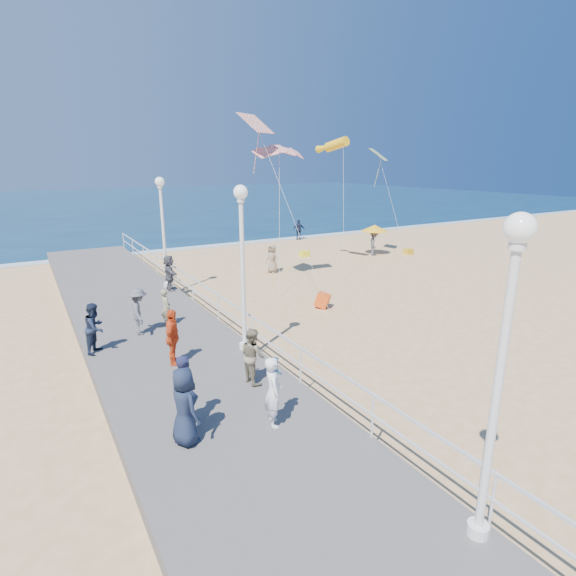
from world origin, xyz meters
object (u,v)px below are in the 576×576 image
spectator_0 (186,390)px  spectator_3 (173,337)px  spectator_7 (95,328)px  spectator_5 (169,273)px  beach_chair_left (305,253)px  lamp_post_near (502,353)px  spectator_4 (184,406)px  beach_walker_b (299,230)px  beach_chair_right (408,251)px  lamp_post_mid (242,252)px  box_kite (323,302)px  toddler_held (275,372)px  lamp_post_far (163,221)px  woman_holding_toddler (273,392)px  beach_walker_c (272,259)px  spectator_1 (253,356)px  spectator_2 (139,312)px  beach_walker_a (374,243)px  spectator_6 (166,307)px  beach_umbrella (375,228)px

spectator_0 → spectator_3: spectator_3 is taller
spectator_7 → spectator_5: bearing=-0.1°
spectator_5 → beach_chair_left: 12.24m
lamp_post_near → spectator_4: size_ratio=3.00×
beach_walker_b → beach_chair_right: size_ratio=3.09×
lamp_post_mid → box_kite: (5.40, 3.24, -3.36)m
toddler_held → beach_walker_b: toddler_held is taller
spectator_3 → lamp_post_far: bearing=16.7°
spectator_0 → box_kite: (8.46, 6.58, -0.97)m
spectator_5 → box_kite: spectator_5 is taller
lamp_post_mid → spectator_0: bearing=-132.4°
woman_holding_toddler → beach_walker_c: woman_holding_toddler is taller
spectator_5 → spectator_1: bearing=-176.9°
beach_walker_b → spectator_2: bearing=76.4°
lamp_post_near → spectator_7: lamp_post_near is taller
spectator_3 → spectator_5: size_ratio=1.02×
lamp_post_far → spectator_5: size_ratio=3.10×
spectator_7 → beach_chair_left: bearing=-19.0°
spectator_4 → beach_walker_a: size_ratio=1.00×
lamp_post_mid → box_kite: lamp_post_mid is taller
lamp_post_mid → spectator_2: lamp_post_mid is taller
toddler_held → spectator_3: (-1.18, 4.28, -0.36)m
box_kite → beach_chair_right: bearing=-11.0°
spectator_5 → lamp_post_mid: bearing=-172.5°
beach_walker_a → box_kite: beach_walker_a is taller
spectator_6 → box_kite: size_ratio=2.38×
spectator_1 → beach_umbrella: 21.33m
lamp_post_far → spectator_7: lamp_post_far is taller
box_kite → beach_chair_right: box_kite is taller
lamp_post_near → beach_walker_b: 32.17m
spectator_7 → beach_walker_a: size_ratio=0.93×
woman_holding_toddler → spectator_0: spectator_0 is taller
lamp_post_near → toddler_held: 5.29m
lamp_post_far → beach_chair_left: bearing=22.1°
spectator_7 → beach_umbrella: size_ratio=0.77×
lamp_post_far → spectator_3: (-2.37, -8.98, -2.39)m
spectator_1 → beach_chair_left: spectator_1 is taller
toddler_held → woman_holding_toddler: bearing=151.3°
spectator_0 → spectator_6: bearing=1.6°
box_kite → spectator_4: bearing=179.2°
beach_umbrella → beach_chair_left: size_ratio=3.89×
spectator_0 → beach_umbrella: beach_umbrella is taller
spectator_2 → spectator_5: 5.82m
lamp_post_far → spectator_1: bearing=-94.1°
lamp_post_far → spectator_2: size_ratio=3.13×
woman_holding_toddler → spectator_4: 2.02m
spectator_0 → spectator_6: 7.01m
spectator_2 → beach_umbrella: bearing=-56.9°
spectator_4 → box_kite: (8.73, 7.29, -0.99)m
spectator_4 → lamp_post_mid: bearing=-51.7°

